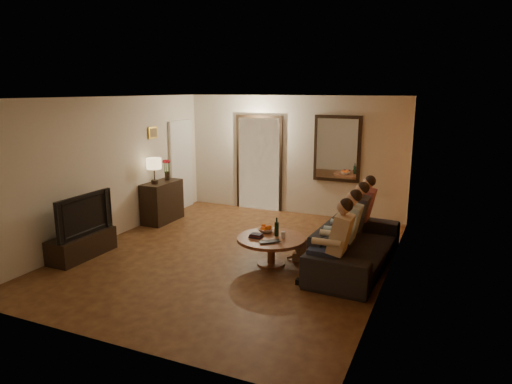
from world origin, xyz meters
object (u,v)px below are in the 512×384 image
at_px(table_lamp, 154,171).
at_px(laptop, 271,243).
at_px(dog, 309,245).
at_px(coffee_table, 271,251).
at_px(tv_stand, 82,245).
at_px(sofa, 356,245).
at_px(person_a, 336,247).
at_px(wine_bottle, 277,227).
at_px(person_c, 354,224).
at_px(person_d, 361,215).
at_px(bowl, 266,230).
at_px(tv, 79,214).
at_px(dresser, 162,202).
at_px(person_b, 346,235).

distance_m(table_lamp, laptop, 3.47).
relative_size(dog, coffee_table, 0.52).
bearing_deg(tv_stand, dog, 20.18).
distance_m(sofa, dog, 0.74).
xyz_separation_m(sofa, coffee_table, (-1.24, -0.45, -0.13)).
distance_m(person_a, dog, 1.07).
bearing_deg(wine_bottle, person_c, 30.69).
relative_size(person_a, person_d, 1.00).
bearing_deg(coffee_table, table_lamp, 159.47).
bearing_deg(person_c, bowl, -158.25).
height_order(tv, person_d, person_d).
bearing_deg(sofa, tv, 110.94).
xyz_separation_m(table_lamp, person_a, (4.14, -1.58, -0.52)).
height_order(dresser, sofa, dresser).
distance_m(sofa, person_b, 0.40).
bearing_deg(tv_stand, dresser, 90.00).
bearing_deg(person_b, wine_bottle, -177.60).
distance_m(wine_bottle, laptop, 0.41).
xyz_separation_m(person_b, coffee_table, (-1.14, -0.15, -0.38)).
bearing_deg(laptop, person_a, -49.33).
bearing_deg(dog, table_lamp, 160.34).
relative_size(sofa, coffee_table, 2.23).
distance_m(person_a, coffee_table, 1.28).
relative_size(dog, wine_bottle, 1.81).
bearing_deg(laptop, coffee_table, 69.86).
height_order(bowl, wine_bottle, wine_bottle).
relative_size(tv_stand, laptop, 3.58).
distance_m(tv, bowl, 3.06).
bearing_deg(dresser, table_lamp, -90.00).
height_order(tv_stand, coffee_table, coffee_table).
distance_m(sofa, wine_bottle, 1.26).
bearing_deg(person_a, wine_bottle, 153.00).
bearing_deg(wine_bottle, person_b, 2.40).
height_order(dog, coffee_table, dog).
height_order(sofa, person_b, person_b).
xyz_separation_m(sofa, dog, (-0.73, -0.09, -0.07)).
bearing_deg(person_c, dog, -148.03).
bearing_deg(coffee_table, person_c, 33.24).
xyz_separation_m(tv_stand, bowl, (2.83, 1.16, 0.29)).
relative_size(tv, coffee_table, 1.09).
bearing_deg(table_lamp, person_b, -13.31).
distance_m(person_b, person_c, 0.60).
bearing_deg(coffee_table, person_b, 7.30).
bearing_deg(person_d, tv, -151.14).
distance_m(sofa, person_c, 0.40).
distance_m(person_d, laptop, 1.93).
bearing_deg(tv, dresser, 0.00).
height_order(tv, wine_bottle, tv).
height_order(dresser, person_d, person_d).
bearing_deg(person_d, sofa, -83.66).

